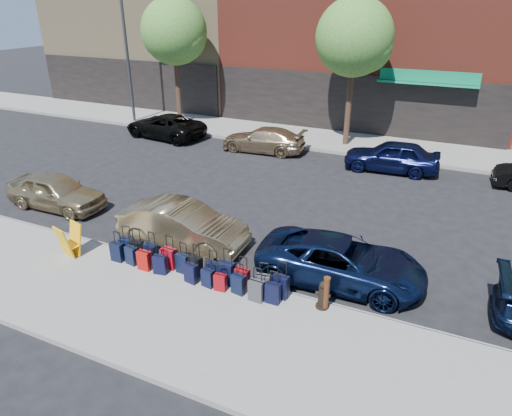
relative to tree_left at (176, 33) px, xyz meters
The scene contains 38 objects.
ground 14.72m from the tree_left, 43.94° to the right, with size 120.00×120.00×0.00m, color black.
sidewalk_near 19.54m from the tree_left, 58.36° to the right, with size 60.00×4.00×0.15m, color gray.
sidewalk_far 11.22m from the tree_left, ahead, with size 60.00×4.00×0.15m, color gray.
curb_near 17.92m from the tree_left, 54.81° to the right, with size 60.00×0.08×0.15m, color gray.
curb_far 11.31m from the tree_left, ahead, with size 60.00×0.08×0.15m, color gray.
tree_left is the anchor object (origin of this frame).
tree_center 10.50m from the tree_left, ahead, with size 3.80×3.80×7.27m.
streetlight 3.11m from the tree_left, 166.61° to the right, with size 2.59×0.18×8.00m.
suitcase_front_0 16.87m from the tree_left, 62.56° to the right, with size 0.46×0.31×1.01m.
suitcase_front_1 17.02m from the tree_left, 61.46° to the right, with size 0.44×0.28×0.99m.
suitcase_front_2 17.26m from the tree_left, 59.84° to the right, with size 0.44×0.29×0.99m.
suitcase_front_3 17.56m from the tree_left, 58.00° to the right, with size 0.44×0.27×1.02m.
suitcase_front_4 17.86m from the tree_left, 56.68° to the right, with size 0.40×0.24×0.93m.
suitcase_front_5 18.05m from the tree_left, 55.52° to the right, with size 0.42×0.28×0.94m.
suitcase_front_6 18.38m from the tree_left, 54.06° to the right, with size 0.39×0.24×0.91m.
suitcase_front_7 18.60m from the tree_left, 52.91° to the right, with size 0.46×0.28×1.06m.
suitcase_front_8 18.90m from the tree_left, 51.73° to the right, with size 0.40×0.24×0.93m.
suitcase_front_9 19.29m from the tree_left, 50.27° to the right, with size 0.41×0.27×0.92m.
suitcase_front_10 19.52m from the tree_left, 49.07° to the right, with size 0.44×0.27×1.02m.
suitcase_back_0 17.08m from the tree_left, 63.41° to the right, with size 0.39×0.23×0.94m.
suitcase_back_1 17.27m from the tree_left, 61.82° to the right, with size 0.40×0.28×0.89m.
suitcase_back_2 17.58m from the tree_left, 60.38° to the right, with size 0.39×0.23×0.93m.
suitcase_back_3 17.83m from the tree_left, 58.80° to the right, with size 0.41×0.28×0.90m.
suitcase_back_5 18.37m from the tree_left, 55.95° to the right, with size 0.41×0.28×0.90m.
suitcase_back_6 18.65m from the tree_left, 54.55° to the right, with size 0.38×0.25×0.83m.
suitcase_back_7 18.89m from the tree_left, 53.60° to the right, with size 0.34×0.22×0.78m.
suitcase_back_8 19.11m from the tree_left, 52.18° to the right, with size 0.40×0.28×0.89m.
suitcase_back_9 19.51m from the tree_left, 51.01° to the right, with size 0.41×0.25×0.94m.
suitcase_back_10 19.70m from the tree_left, 49.85° to the right, with size 0.38×0.23×0.90m.
fire_hydrant 20.22m from the tree_left, 46.50° to the right, with size 0.38×0.34×0.76m.
bollard 20.28m from the tree_left, 46.39° to the right, with size 0.17×0.17×0.93m.
display_rack 16.75m from the tree_left, 68.71° to the right, with size 0.70×0.74×1.01m.
car_near_0 13.44m from the tree_left, 78.60° to the right, with size 1.57×3.91×1.33m, color tan.
car_near_1 15.96m from the tree_left, 56.63° to the right, with size 1.46×4.20×1.38m, color #9A875E.
car_near_2 19.14m from the tree_left, 43.12° to the right, with size 2.14×4.64×1.29m, color #0D1839.
car_far_0 5.45m from the tree_left, 77.54° to the right, with size 2.21×4.79×1.33m, color black.
car_far_1 8.66m from the tree_left, 21.66° to the right, with size 1.76×4.32×1.25m, color tan.
car_far_2 14.32m from the tree_left, 12.37° to the right, with size 1.69×4.21×1.43m, color #0D1239.
Camera 1 is at (6.09, -13.99, 7.27)m, focal length 32.00 mm.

